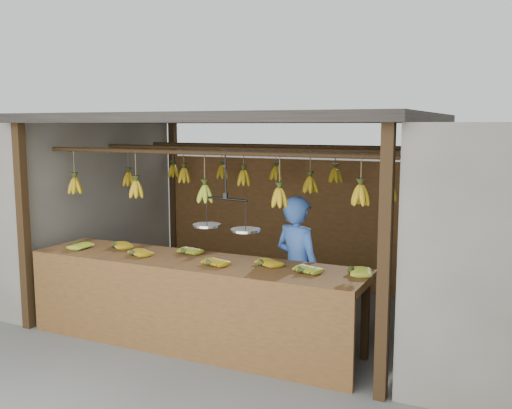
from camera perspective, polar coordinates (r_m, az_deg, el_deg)
The scene contains 8 objects.
ground at distance 7.09m, azimuth -1.05°, elevation -10.76°, with size 80.00×80.00×0.00m, color #5B5B57.
stall at distance 7.02m, azimuth 0.10°, elevation 5.46°, with size 4.30×3.30×2.40m.
neighbor_left at distance 8.99m, azimuth -22.12°, elevation 0.17°, with size 3.00×3.00×2.30m, color slate.
counter at distance 5.88m, azimuth -6.83°, elevation -7.55°, with size 3.63×0.83×0.96m.
hanging_bananas at distance 6.75m, azimuth -1.13°, elevation 2.30°, with size 3.60×2.20×0.37m.
balance_scale at distance 5.79m, azimuth -3.05°, elevation -1.97°, with size 0.77×0.37×0.77m.
vendor at distance 6.00m, azimuth 4.17°, elevation -6.53°, with size 0.57×0.37×1.56m, color #3359A5.
bag_bundles at distance 7.55m, azimuth 16.96°, elevation -2.08°, with size 0.08×0.26×1.29m.
Camera 1 is at (2.98, -6.02, 2.28)m, focal length 40.00 mm.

